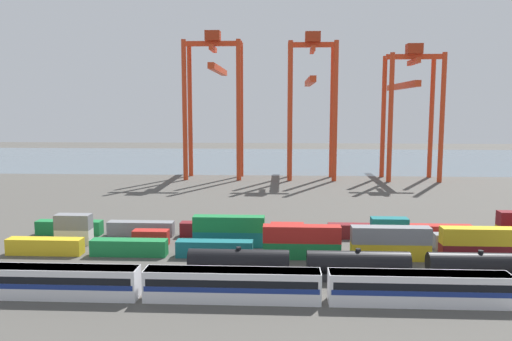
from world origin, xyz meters
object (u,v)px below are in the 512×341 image
object	(u,v)px
shipping_container_3	(302,250)
shipping_container_17	(471,242)
shipping_container_9	(74,236)
shipping_container_23	(287,230)
gantry_crane_central	(311,93)
gantry_crane_east	(409,98)
freight_tank_row	(358,265)
shipping_container_11	(151,237)
shipping_container_14	(308,240)
shipping_container_1	(129,247)
gantry_crane_west	(215,89)
shipping_container_22	(214,229)
shipping_container_12	(229,239)
passenger_train	(232,284)

from	to	relation	value
shipping_container_3	shipping_container_17	size ratio (longest dim) A/B	1.00
shipping_container_9	shipping_container_23	distance (m)	37.41
gantry_crane_central	gantry_crane_east	world-z (taller)	gantry_crane_central
freight_tank_row	shipping_container_11	world-z (taller)	freight_tank_row
shipping_container_14	shipping_container_3	bearing A→B (deg)	-102.14
shipping_container_23	gantry_crane_east	size ratio (longest dim) A/B	0.14
shipping_container_17	shipping_container_11	bearing A→B (deg)	180.00
shipping_container_1	gantry_crane_west	xyz separation A→B (m)	(1.80, 91.51, 28.14)
shipping_container_22	gantry_crane_west	world-z (taller)	gantry_crane_west
shipping_container_1	shipping_container_22	bearing A→B (deg)	46.96
shipping_container_9	shipping_container_12	size ratio (longest dim) A/B	0.50
shipping_container_1	shipping_container_12	distance (m)	16.58
shipping_container_22	gantry_crane_central	bearing A→B (deg)	74.41
passenger_train	shipping_container_22	world-z (taller)	passenger_train
shipping_container_9	shipping_container_23	bearing A→B (deg)	9.74
shipping_container_1	shipping_container_22	world-z (taller)	same
shipping_container_12	shipping_container_23	size ratio (longest dim) A/B	2.00
shipping_container_17	shipping_container_23	world-z (taller)	same
shipping_container_22	shipping_container_14	bearing A→B (deg)	-20.46
freight_tank_row	shipping_container_9	xyz separation A→B (m)	(-46.31, 16.07, -0.79)
shipping_container_17	gantry_crane_central	world-z (taller)	gantry_crane_central
shipping_container_1	shipping_container_14	world-z (taller)	same
shipping_container_14	shipping_container_22	world-z (taller)	same
shipping_container_9	gantry_crane_west	size ratio (longest dim) A/B	0.13
shipping_container_14	shipping_container_23	size ratio (longest dim) A/B	1.00
shipping_container_22	gantry_crane_east	distance (m)	99.38
shipping_container_9	shipping_container_23	xyz separation A→B (m)	(36.88, 6.33, 0.00)
shipping_container_12	shipping_container_14	size ratio (longest dim) A/B	2.00
shipping_container_12	gantry_crane_east	world-z (taller)	gantry_crane_east
shipping_container_1	shipping_container_14	distance (m)	29.47
shipping_container_3	gantry_crane_east	size ratio (longest dim) A/B	0.28
gantry_crane_west	shipping_container_22	bearing A→B (deg)	-82.76
shipping_container_17	shipping_container_9	bearing A→B (deg)	180.00
passenger_train	shipping_container_3	xyz separation A→B (m)	(9.14, 18.05, -0.84)
shipping_container_11	shipping_container_22	distance (m)	11.80
freight_tank_row	gantry_crane_central	bearing A→B (deg)	90.52
gantry_crane_central	shipping_container_3	bearing A→B (deg)	-93.99
shipping_container_9	shipping_container_22	xyz separation A→B (m)	(23.41, 6.33, 0.00)
passenger_train	freight_tank_row	distance (m)	18.41
shipping_container_12	freight_tank_row	bearing A→B (deg)	-39.64
shipping_container_11	shipping_container_14	size ratio (longest dim) A/B	1.00
shipping_container_22	gantry_crane_east	bearing A→B (deg)	55.85
shipping_container_9	shipping_container_12	bearing A→B (deg)	0.00
shipping_container_12	shipping_container_17	bearing A→B (deg)	0.00
freight_tank_row	shipping_container_22	world-z (taller)	freight_tank_row
passenger_train	gantry_crane_central	size ratio (longest dim) A/B	1.41
freight_tank_row	shipping_container_12	bearing A→B (deg)	140.36
shipping_container_3	shipping_container_11	world-z (taller)	same
shipping_container_1	shipping_container_11	xyz separation A→B (m)	(1.86, 6.33, 0.00)
shipping_container_9	gantry_crane_east	world-z (taller)	gantry_crane_east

